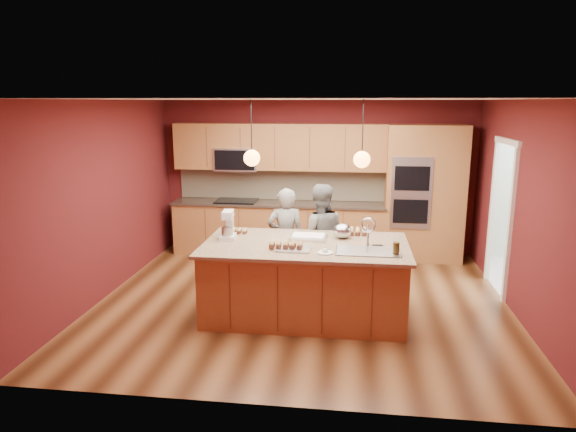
# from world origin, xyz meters

# --- Properties ---
(floor) EXTENTS (5.50, 5.50, 0.00)m
(floor) POSITION_xyz_m (0.00, 0.00, 0.00)
(floor) COLOR #41220F
(floor) RESTS_ON ground
(ceiling) EXTENTS (5.50, 5.50, 0.00)m
(ceiling) POSITION_xyz_m (0.00, 0.00, 2.70)
(ceiling) COLOR white
(ceiling) RESTS_ON ground
(wall_back) EXTENTS (5.50, 0.00, 5.50)m
(wall_back) POSITION_xyz_m (0.00, 2.50, 1.35)
(wall_back) COLOR #521517
(wall_back) RESTS_ON ground
(wall_front) EXTENTS (5.50, 0.00, 5.50)m
(wall_front) POSITION_xyz_m (0.00, -2.50, 1.35)
(wall_front) COLOR #521517
(wall_front) RESTS_ON ground
(wall_left) EXTENTS (0.00, 5.00, 5.00)m
(wall_left) POSITION_xyz_m (-2.75, 0.00, 1.35)
(wall_left) COLOR #521517
(wall_left) RESTS_ON ground
(wall_right) EXTENTS (0.00, 5.00, 5.00)m
(wall_right) POSITION_xyz_m (2.75, 0.00, 1.35)
(wall_right) COLOR #521517
(wall_right) RESTS_ON ground
(cabinet_run) EXTENTS (3.74, 0.64, 2.30)m
(cabinet_run) POSITION_xyz_m (-0.68, 2.25, 0.98)
(cabinet_run) COLOR #9A622A
(cabinet_run) RESTS_ON floor
(oven_column) EXTENTS (1.30, 0.62, 2.30)m
(oven_column) POSITION_xyz_m (1.85, 2.19, 1.15)
(oven_column) COLOR #9A622A
(oven_column) RESTS_ON floor
(doorway_trim) EXTENTS (0.08, 1.11, 2.20)m
(doorway_trim) POSITION_xyz_m (2.73, 0.80, 1.05)
(doorway_trim) COLOR white
(doorway_trim) RESTS_ON wall_right
(pendant_left) EXTENTS (0.20, 0.20, 0.80)m
(pendant_left) POSITION_xyz_m (-0.59, -0.43, 2.00)
(pendant_left) COLOR black
(pendant_left) RESTS_ON ceiling
(pendant_right) EXTENTS (0.20, 0.20, 0.80)m
(pendant_right) POSITION_xyz_m (0.74, -0.43, 2.00)
(pendant_right) COLOR black
(pendant_right) RESTS_ON ceiling
(island) EXTENTS (2.56, 1.43, 1.32)m
(island) POSITION_xyz_m (0.09, -0.43, 0.48)
(island) COLOR #9A622A
(island) RESTS_ON floor
(person_left) EXTENTS (0.60, 0.46, 1.47)m
(person_left) POSITION_xyz_m (-0.30, 0.54, 0.74)
(person_left) COLOR black
(person_left) RESTS_ON floor
(person_right) EXTENTS (0.82, 0.68, 1.54)m
(person_right) POSITION_xyz_m (0.19, 0.54, 0.77)
(person_right) COLOR gray
(person_right) RESTS_ON floor
(stand_mixer) EXTENTS (0.22, 0.28, 0.37)m
(stand_mixer) POSITION_xyz_m (-0.93, -0.33, 1.10)
(stand_mixer) COLOR white
(stand_mixer) RESTS_ON island
(sheet_cake) EXTENTS (0.48, 0.37, 0.05)m
(sheet_cake) POSITION_xyz_m (0.09, -0.18, 0.96)
(sheet_cake) COLOR silver
(sheet_cake) RESTS_ON island
(cooling_rack) EXTENTS (0.42, 0.30, 0.02)m
(cooling_rack) POSITION_xyz_m (-0.04, -0.72, 0.95)
(cooling_rack) COLOR #BABCC1
(cooling_rack) RESTS_ON island
(mixing_bowl) EXTENTS (0.24, 0.24, 0.20)m
(mixing_bowl) POSITION_xyz_m (0.53, -0.10, 1.04)
(mixing_bowl) COLOR #B2B5B9
(mixing_bowl) RESTS_ON island
(plate) EXTENTS (0.19, 0.19, 0.01)m
(plate) POSITION_xyz_m (0.34, -0.82, 0.95)
(plate) COLOR silver
(plate) RESTS_ON island
(tumbler) EXTENTS (0.08, 0.08, 0.15)m
(tumbler) POSITION_xyz_m (1.16, -0.78, 1.02)
(tumbler) COLOR #35260D
(tumbler) RESTS_ON island
(phone) EXTENTS (0.13, 0.08, 0.01)m
(phone) POSITION_xyz_m (0.97, -0.43, 0.95)
(phone) COLOR black
(phone) RESTS_ON island
(cupcakes_left) EXTENTS (0.22, 0.15, 0.07)m
(cupcakes_left) POSITION_xyz_m (-0.86, -0.03, 0.97)
(cupcakes_left) COLOR tan
(cupcakes_left) RESTS_ON island
(cupcakes_rack) EXTENTS (0.42, 0.17, 0.08)m
(cupcakes_rack) POSITION_xyz_m (-0.13, -0.71, 1.00)
(cupcakes_rack) COLOR tan
(cupcakes_rack) RESTS_ON island
(cupcakes_right) EXTENTS (0.26, 0.26, 0.08)m
(cupcakes_right) POSITION_xyz_m (0.73, 0.13, 0.98)
(cupcakes_right) COLOR tan
(cupcakes_right) RESTS_ON island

